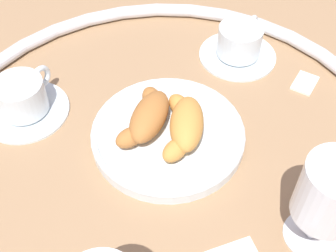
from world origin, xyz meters
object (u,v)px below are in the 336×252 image
(coffee_cup_far, at_px, (239,44))
(croissant_large, at_px, (185,124))
(juice_glass_left, at_px, (331,194))
(coffee_cup_near, at_px, (23,100))
(sugar_packet, at_px, (305,82))
(pastry_plate, at_px, (168,134))
(croissant_small, at_px, (147,117))

(coffee_cup_far, bearing_deg, croissant_large, 150.01)
(juice_glass_left, bearing_deg, coffee_cup_near, 58.82)
(coffee_cup_near, xyz_separation_m, sugar_packet, (0.04, -0.46, -0.02))
(coffee_cup_near, distance_m, sugar_packet, 0.46)
(pastry_plate, distance_m, juice_glass_left, 0.25)
(croissant_large, relative_size, coffee_cup_far, 1.00)
(pastry_plate, height_order, croissant_small, croissant_small)
(pastry_plate, relative_size, juice_glass_left, 1.62)
(croissant_small, bearing_deg, juice_glass_left, -131.52)
(coffee_cup_far, xyz_separation_m, sugar_packet, (-0.08, -0.10, -0.02))
(coffee_cup_near, distance_m, juice_glass_left, 0.46)
(croissant_large, relative_size, juice_glass_left, 0.97)
(coffee_cup_far, bearing_deg, croissant_small, 137.04)
(croissant_small, relative_size, coffee_cup_far, 0.93)
(croissant_small, xyz_separation_m, coffee_cup_far, (0.18, -0.16, -0.02))
(pastry_plate, bearing_deg, coffee_cup_near, 72.53)
(coffee_cup_near, distance_m, coffee_cup_far, 0.37)
(pastry_plate, bearing_deg, juice_glass_left, -134.44)
(coffee_cup_far, xyz_separation_m, juice_glass_left, (-0.35, -0.04, 0.07))
(croissant_large, xyz_separation_m, coffee_cup_far, (0.19, -0.11, -0.02))
(coffee_cup_far, bearing_deg, juice_glass_left, -174.27)
(coffee_cup_near, relative_size, sugar_packet, 2.72)
(sugar_packet, bearing_deg, juice_glass_left, -159.20)
(croissant_large, height_order, sugar_packet, croissant_large)
(coffee_cup_near, height_order, coffee_cup_far, same)
(croissant_large, bearing_deg, juice_glass_left, -137.21)
(sugar_packet, bearing_deg, coffee_cup_near, 129.05)
(croissant_large, relative_size, coffee_cup_near, 1.00)
(croissant_small, xyz_separation_m, juice_glass_left, (-0.18, -0.20, 0.05))
(coffee_cup_far, distance_m, juice_glass_left, 0.36)
(pastry_plate, relative_size, coffee_cup_far, 1.67)
(croissant_small, height_order, juice_glass_left, juice_glass_left)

